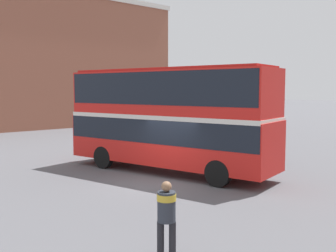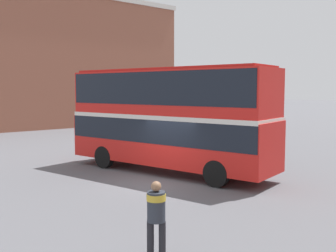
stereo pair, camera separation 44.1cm
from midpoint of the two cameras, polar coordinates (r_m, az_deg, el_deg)
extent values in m
plane|color=#5B5B60|center=(16.19, -1.32, -8.36)|extent=(240.00, 240.00, 0.00)
cube|color=#935642|center=(42.43, -20.81, 8.65)|extent=(8.56, 34.13, 13.08)
cube|color=red|center=(18.17, 0.70, -1.99)|extent=(10.48, 4.77, 2.11)
cube|color=red|center=(18.02, 0.70, 4.67)|extent=(10.31, 4.66, 2.10)
cube|color=black|center=(18.11, 0.70, -0.49)|extent=(10.39, 4.78, 1.04)
cube|color=black|center=(18.02, 0.71, 5.48)|extent=(10.17, 4.66, 1.43)
cube|color=silver|center=(18.06, 0.70, 1.43)|extent=(10.38, 4.77, 0.20)
cube|color=#B11A15|center=(18.04, 0.71, 8.17)|extent=(9.83, 4.38, 0.10)
cylinder|color=black|center=(17.63, 11.51, -5.53)|extent=(1.12, 0.53, 1.08)
cylinder|color=black|center=(15.64, 7.84, -6.86)|extent=(1.12, 0.53, 1.08)
cylinder|color=black|center=(21.09, -4.13, -3.66)|extent=(1.12, 0.53, 1.08)
cylinder|color=black|center=(19.46, -8.59, -4.46)|extent=(1.12, 0.53, 1.08)
cylinder|color=#232328|center=(9.27, -1.15, -16.18)|extent=(0.16, 0.16, 0.86)
cylinder|color=#232328|center=(9.25, 0.58, -16.23)|extent=(0.16, 0.16, 0.86)
cylinder|color=#2D333D|center=(9.00, -0.29, -11.63)|extent=(0.58, 0.58, 0.68)
cylinder|color=gold|center=(8.94, -0.29, -10.29)|extent=(0.62, 0.62, 0.15)
sphere|color=#936B4C|center=(8.88, -0.29, -8.76)|extent=(0.23, 0.23, 0.23)
camera|label=1|loc=(0.22, -89.30, 0.07)|focal=42.00mm
camera|label=2|loc=(0.22, 90.70, -0.07)|focal=42.00mm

